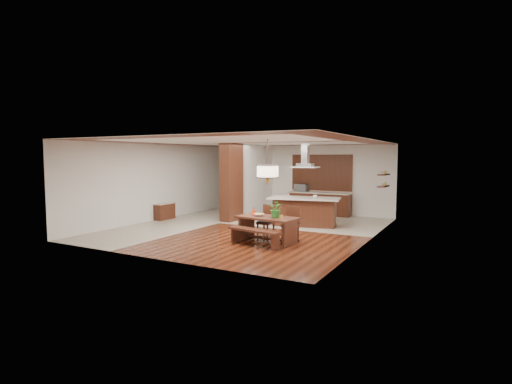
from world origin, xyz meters
The scene contains 25 objects.
room_shell centered at (0.00, 0.00, 2.06)m, with size 9.00×9.04×2.92m.
tile_hallway centered at (-2.75, 0.00, 0.01)m, with size 2.50×9.00×0.01m, color #B6AD97.
tile_kitchen centered at (1.25, 2.50, 0.01)m, with size 5.50×4.00×0.01m, color #B6AD97.
soffit_band centered at (0.00, 0.00, 2.88)m, with size 8.00×9.00×0.02m, color #3F1A0F.
partition_pier centered at (-1.40, 1.20, 1.45)m, with size 0.45×1.00×2.90m, color black.
partition_stub centered at (-1.40, 3.30, 1.45)m, with size 0.18×2.40×2.90m, color silver.
hallway_console centered at (-3.81, 0.20, 0.32)m, with size 0.37×0.88×0.63m, color black.
hallway_doorway centered at (-2.70, 4.40, 1.05)m, with size 1.10×0.20×2.10m, color black.
rear_counter centered at (1.00, 4.20, 0.48)m, with size 2.60×0.62×0.95m.
kitchen_window centered at (1.00, 4.46, 1.75)m, with size 2.60×0.08×1.50m, color #A67031.
shelf_lower centered at (3.87, 2.60, 1.40)m, with size 0.26×0.90×0.04m, color black.
shelf_upper centered at (3.87, 2.60, 1.80)m, with size 0.26×0.90×0.04m, color black.
dining_table centered at (1.50, -1.54, 0.53)m, with size 1.83×1.09×0.72m.
dining_bench centered at (1.42, -2.15, 0.23)m, with size 1.62×0.35×0.46m, color black, non-canonical shape.
dining_chair_left centered at (1.15, -0.95, 0.48)m, with size 0.43×0.43×0.97m, color black, non-canonical shape.
dining_chair_right centered at (2.01, -1.07, 0.49)m, with size 0.43×0.43×0.98m, color black, non-canonical shape.
pendant_lantern centered at (1.50, -1.54, 2.25)m, with size 0.64×0.64×1.31m, color #FFEDC3, non-canonical shape.
foliage_plant centered at (1.79, -1.56, 0.96)m, with size 0.43×0.37×0.48m, color #277629.
fruit_bowl centered at (1.24, -1.55, 0.75)m, with size 0.27×0.27×0.07m, color #BAAFA3.
napkin_cone centered at (0.98, -1.39, 0.84)m, with size 0.16×0.16×0.25m, color red.
gold_ornament centered at (2.02, -1.72, 0.78)m, with size 0.08×0.08×0.11m, color gold.
kitchen_island centered at (1.46, 1.41, 0.51)m, with size 2.59×1.51×1.00m.
range_hood centered at (1.46, 1.42, 2.46)m, with size 0.90×0.55×0.87m, color silver, non-canonical shape.
island_cup centered at (1.88, 1.31, 1.06)m, with size 0.14×0.14×0.11m, color silver.
microwave centered at (0.20, 4.24, 1.11)m, with size 0.56×0.38×0.31m, color #B1B2B8.
Camera 1 is at (6.53, -11.47, 2.39)m, focal length 28.00 mm.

